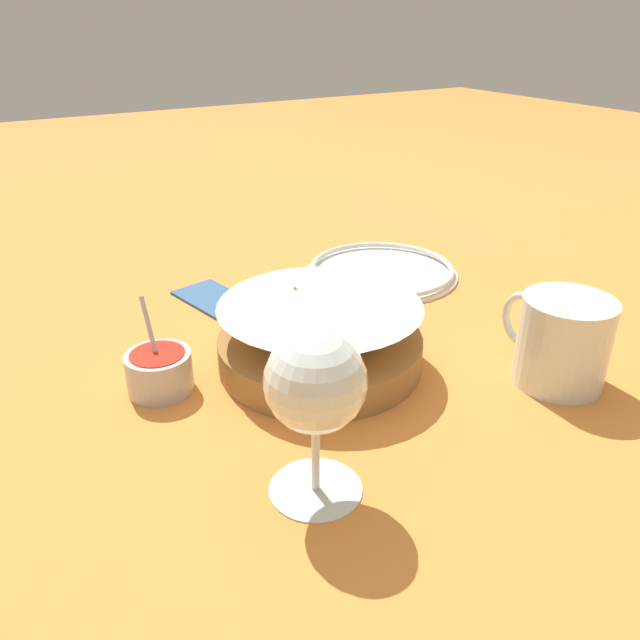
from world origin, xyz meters
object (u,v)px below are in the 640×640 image
(sauce_cup, at_px, (159,370))
(side_plate, at_px, (382,270))
(wine_glass, at_px, (315,388))
(food_basket, at_px, (320,339))
(beer_mug, at_px, (561,344))

(sauce_cup, xyz_separation_m, side_plate, (0.14, -0.39, -0.02))
(wine_glass, height_order, side_plate, wine_glass)
(food_basket, bearing_deg, side_plate, -50.01)
(food_basket, xyz_separation_m, sauce_cup, (0.04, 0.17, -0.01))
(food_basket, bearing_deg, wine_glass, 148.13)
(food_basket, relative_size, beer_mug, 1.71)
(side_plate, bearing_deg, food_basket, 129.99)
(food_basket, distance_m, sauce_cup, 0.18)
(sauce_cup, height_order, side_plate, sauce_cup)
(sauce_cup, bearing_deg, wine_glass, -163.80)
(sauce_cup, height_order, beer_mug, same)
(food_basket, height_order, side_plate, food_basket)
(beer_mug, bearing_deg, wine_glass, 92.85)
(wine_glass, bearing_deg, sauce_cup, 16.20)
(food_basket, distance_m, wine_glass, 0.22)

